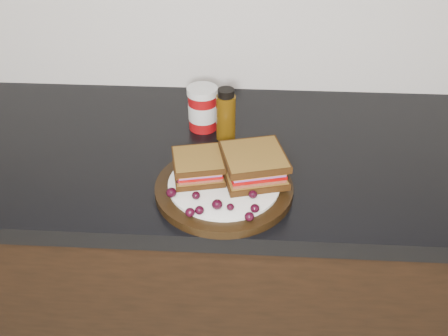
{
  "coord_description": "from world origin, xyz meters",
  "views": [
    {
      "loc": [
        0.28,
        0.74,
        1.53
      ],
      "look_at": [
        0.23,
        1.54,
        0.96
      ],
      "focal_mm": 40.0,
      "sensor_mm": 36.0,
      "label": 1
    }
  ],
  "objects_px": {
    "oil_bottle": "(226,114)",
    "plate": "(224,188)",
    "condiment_jar": "(203,108)",
    "sandwich_left": "(198,167)"
  },
  "relations": [
    {
      "from": "plate",
      "to": "sandwich_left",
      "type": "distance_m",
      "value": 0.07
    },
    {
      "from": "condiment_jar",
      "to": "oil_bottle",
      "type": "bearing_deg",
      "value": -36.21
    },
    {
      "from": "oil_bottle",
      "to": "plate",
      "type": "bearing_deg",
      "value": -87.79
    },
    {
      "from": "sandwich_left",
      "to": "condiment_jar",
      "type": "distance_m",
      "value": 0.23
    },
    {
      "from": "plate",
      "to": "sandwich_left",
      "type": "relative_size",
      "value": 2.82
    },
    {
      "from": "plate",
      "to": "condiment_jar",
      "type": "relative_size",
      "value": 2.61
    },
    {
      "from": "oil_bottle",
      "to": "sandwich_left",
      "type": "bearing_deg",
      "value": -103.67
    },
    {
      "from": "plate",
      "to": "oil_bottle",
      "type": "bearing_deg",
      "value": 92.21
    },
    {
      "from": "condiment_jar",
      "to": "sandwich_left",
      "type": "bearing_deg",
      "value": -86.93
    },
    {
      "from": "sandwich_left",
      "to": "condiment_jar",
      "type": "xyz_separation_m",
      "value": [
        -0.01,
        0.23,
        0.01
      ]
    }
  ]
}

